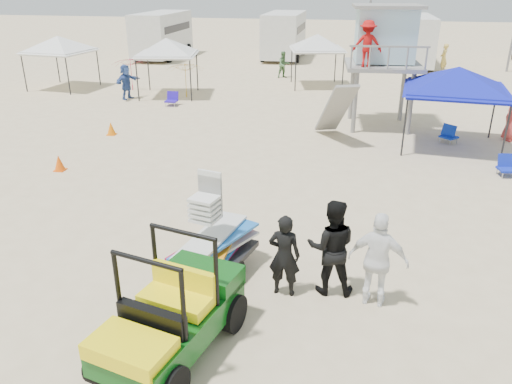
% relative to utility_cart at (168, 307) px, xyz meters
% --- Properties ---
extents(ground, '(140.00, 140.00, 0.00)m').
position_rel_utility_cart_xyz_m(ground, '(0.14, 0.79, -0.92)').
color(ground, beige).
rests_on(ground, ground).
extents(utility_cart, '(1.87, 2.83, 1.97)m').
position_rel_utility_cart_xyz_m(utility_cart, '(0.00, 0.00, 0.00)').
color(utility_cart, '#0B4710').
rests_on(utility_cart, ground).
extents(surf_trailer, '(1.64, 2.42, 1.96)m').
position_rel_utility_cart_xyz_m(surf_trailer, '(0.01, 2.34, -0.12)').
color(surf_trailer, black).
rests_on(surf_trailer, ground).
extents(man_left, '(0.62, 0.42, 1.65)m').
position_rel_utility_cart_xyz_m(man_left, '(1.52, 2.04, -0.09)').
color(man_left, black).
rests_on(man_left, ground).
extents(man_mid, '(0.98, 0.79, 1.91)m').
position_rel_utility_cart_xyz_m(man_mid, '(2.37, 2.29, 0.04)').
color(man_mid, black).
rests_on(man_mid, ground).
extents(man_right, '(1.14, 0.61, 1.84)m').
position_rel_utility_cart_xyz_m(man_right, '(3.22, 2.04, 0.00)').
color(man_right, white).
rests_on(man_right, ground).
extents(lifeguard_tower, '(3.06, 3.06, 4.55)m').
position_rel_utility_cart_xyz_m(lifeguard_tower, '(3.50, 14.55, 2.47)').
color(lifeguard_tower, gray).
rests_on(lifeguard_tower, ground).
extents(canopy_blue, '(3.57, 3.57, 3.22)m').
position_rel_utility_cart_xyz_m(canopy_blue, '(6.00, 12.20, 1.76)').
color(canopy_blue, black).
rests_on(canopy_blue, ground).
extents(canopy_white_a, '(3.21, 3.21, 3.26)m').
position_rel_utility_cart_xyz_m(canopy_white_a, '(-6.77, 18.29, 1.79)').
color(canopy_white_a, black).
rests_on(canopy_white_a, ground).
extents(canopy_white_b, '(3.17, 3.17, 3.17)m').
position_rel_utility_cart_xyz_m(canopy_white_b, '(-13.09, 18.93, 1.70)').
color(canopy_white_b, black).
rests_on(canopy_white_b, ground).
extents(canopy_white_c, '(3.19, 3.19, 3.21)m').
position_rel_utility_cart_xyz_m(canopy_white_c, '(0.40, 22.13, 1.74)').
color(canopy_white_c, black).
rests_on(canopy_white_c, ground).
extents(umbrella_a, '(2.41, 2.43, 1.72)m').
position_rel_utility_cart_xyz_m(umbrella_a, '(-9.22, 19.13, -0.06)').
color(umbrella_a, red).
rests_on(umbrella_a, ground).
extents(umbrella_b, '(2.28, 2.30, 1.73)m').
position_rel_utility_cart_xyz_m(umbrella_b, '(-5.77, 18.02, -0.05)').
color(umbrella_b, gold).
rests_on(umbrella_b, ground).
extents(cone_near, '(0.34, 0.34, 0.50)m').
position_rel_utility_cart_xyz_m(cone_near, '(-6.34, 7.25, -0.67)').
color(cone_near, '#FF5808').
rests_on(cone_near, ground).
extents(cone_far, '(0.34, 0.34, 0.50)m').
position_rel_utility_cart_xyz_m(cone_far, '(-6.52, 11.17, -0.67)').
color(cone_far, orange).
rests_on(cone_far, ground).
extents(beach_chair_a, '(0.55, 0.59, 0.64)m').
position_rel_utility_cart_xyz_m(beach_chair_a, '(-5.90, 16.26, -0.61)').
color(beach_chair_a, '#2610B2').
rests_on(beach_chair_a, ground).
extents(beach_chair_b, '(0.62, 0.66, 0.64)m').
position_rel_utility_cart_xyz_m(beach_chair_b, '(7.33, 9.56, -0.61)').
color(beach_chair_b, '#1024B0').
rests_on(beach_chair_b, ground).
extents(beach_chair_c, '(0.74, 0.85, 0.64)m').
position_rel_utility_cart_xyz_m(beach_chair_c, '(6.09, 12.75, -0.61)').
color(beach_chair_c, '#0E31A0').
rests_on(beach_chair_c, ground).
extents(rv_far_left, '(2.64, 6.80, 3.25)m').
position_rel_utility_cart_xyz_m(rv_far_left, '(-11.87, 30.78, 0.88)').
color(rv_far_left, silver).
rests_on(rv_far_left, ground).
extents(rv_mid_left, '(2.65, 6.50, 3.25)m').
position_rel_utility_cart_xyz_m(rv_mid_left, '(-2.87, 32.28, 0.88)').
color(rv_mid_left, silver).
rests_on(rv_mid_left, ground).
extents(rv_mid_right, '(2.64, 7.00, 3.25)m').
position_rel_utility_cart_xyz_m(rv_mid_right, '(6.13, 30.78, 0.88)').
color(rv_mid_right, silver).
rests_on(rv_mid_right, ground).
extents(light_pole_left, '(0.14, 0.14, 8.00)m').
position_rel_utility_cart_xyz_m(light_pole_left, '(3.14, 27.79, 3.08)').
color(light_pole_left, slate).
rests_on(light_pole_left, ground).
extents(distant_beachgoers, '(17.98, 15.64, 1.78)m').
position_rel_utility_cart_xyz_m(distant_beachgoers, '(-0.58, 19.31, -0.07)').
color(distant_beachgoers, '#B73934').
rests_on(distant_beachgoers, ground).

